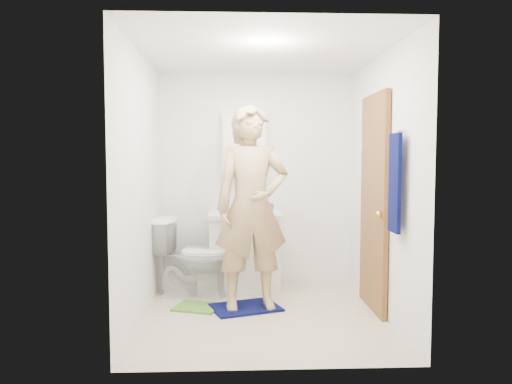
% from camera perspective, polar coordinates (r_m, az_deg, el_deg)
% --- Properties ---
extents(floor, '(2.20, 2.40, 0.02)m').
position_cam_1_polar(floor, '(4.76, 0.79, -13.95)').
color(floor, beige).
rests_on(floor, ground).
extents(ceiling, '(2.20, 2.40, 0.02)m').
position_cam_1_polar(ceiling, '(4.62, 0.82, 15.89)').
color(ceiling, white).
rests_on(ceiling, ground).
extents(wall_back, '(2.20, 0.02, 2.40)m').
position_cam_1_polar(wall_back, '(5.74, 0.12, 1.44)').
color(wall_back, white).
rests_on(wall_back, ground).
extents(wall_front, '(2.20, 0.02, 2.40)m').
position_cam_1_polar(wall_front, '(3.33, 1.99, -0.44)').
color(wall_front, white).
rests_on(wall_front, ground).
extents(wall_left, '(0.02, 2.40, 2.40)m').
position_cam_1_polar(wall_left, '(4.61, -13.12, 0.70)').
color(wall_left, white).
rests_on(wall_left, ground).
extents(wall_right, '(0.02, 2.40, 2.40)m').
position_cam_1_polar(wall_right, '(4.73, 14.36, 0.76)').
color(wall_right, white).
rests_on(wall_right, ground).
extents(vanity_cabinet, '(0.75, 0.55, 0.80)m').
position_cam_1_polar(vanity_cabinet, '(5.54, -1.31, -7.00)').
color(vanity_cabinet, white).
rests_on(vanity_cabinet, floor).
extents(countertop, '(0.79, 0.59, 0.05)m').
position_cam_1_polar(countertop, '(5.47, -1.31, -2.63)').
color(countertop, white).
rests_on(countertop, vanity_cabinet).
extents(sink_basin, '(0.40, 0.40, 0.03)m').
position_cam_1_polar(sink_basin, '(5.47, -1.31, -2.47)').
color(sink_basin, white).
rests_on(sink_basin, countertop).
extents(faucet, '(0.03, 0.03, 0.12)m').
position_cam_1_polar(faucet, '(5.64, -1.35, -1.56)').
color(faucet, silver).
rests_on(faucet, countertop).
extents(medicine_cabinet, '(0.50, 0.12, 0.70)m').
position_cam_1_polar(medicine_cabinet, '(5.66, -1.37, 5.46)').
color(medicine_cabinet, white).
rests_on(medicine_cabinet, wall_back).
extents(mirror_panel, '(0.46, 0.01, 0.66)m').
position_cam_1_polar(mirror_panel, '(5.60, -1.36, 5.47)').
color(mirror_panel, white).
rests_on(mirror_panel, wall_back).
extents(door, '(0.05, 0.80, 2.05)m').
position_cam_1_polar(door, '(4.87, 13.31, -1.19)').
color(door, brown).
rests_on(door, ground).
extents(door_knob, '(0.07, 0.07, 0.07)m').
position_cam_1_polar(door_knob, '(4.56, 13.90, -2.50)').
color(door_knob, gold).
rests_on(door_knob, door).
extents(towel, '(0.03, 0.24, 0.80)m').
position_cam_1_polar(towel, '(4.16, 15.59, 1.00)').
color(towel, '#070B42').
rests_on(towel, wall_right).
extents(towel_hook, '(0.06, 0.02, 0.02)m').
position_cam_1_polar(towel_hook, '(4.17, 16.22, 6.77)').
color(towel_hook, silver).
rests_on(towel_hook, wall_right).
extents(toilet, '(0.87, 0.57, 0.83)m').
position_cam_1_polar(toilet, '(5.33, -7.15, -7.31)').
color(toilet, white).
rests_on(toilet, floor).
extents(bath_mat, '(0.75, 0.64, 0.02)m').
position_cam_1_polar(bath_mat, '(4.93, -1.24, -13.06)').
color(bath_mat, '#070B42').
rests_on(bath_mat, floor).
extents(green_rug, '(0.50, 0.46, 0.02)m').
position_cam_1_polar(green_rug, '(4.98, -6.71, -12.91)').
color(green_rug, '#549030').
rests_on(green_rug, floor).
extents(soap_dispenser, '(0.10, 0.11, 0.21)m').
position_cam_1_polar(soap_dispenser, '(5.37, -3.60, -1.35)').
color(soap_dispenser, '#B65557').
rests_on(soap_dispenser, countertop).
extents(toothbrush_cup, '(0.12, 0.12, 0.09)m').
position_cam_1_polar(toothbrush_cup, '(5.61, 1.52, -1.77)').
color(toothbrush_cup, '#873F8A').
rests_on(toothbrush_cup, countertop).
extents(man, '(0.76, 0.56, 1.92)m').
position_cam_1_polar(man, '(4.70, -0.49, -1.77)').
color(man, tan).
rests_on(man, bath_mat).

